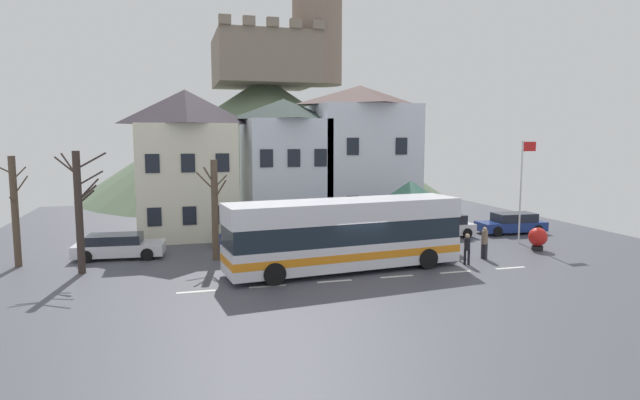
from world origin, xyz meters
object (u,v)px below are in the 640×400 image
object	(u,v)px
harbour_buoy	(538,238)
bus_shelter	(410,195)
pedestrian_01	(485,242)
flagpole	(522,183)
parked_car_02	(256,236)
pedestrian_00	(424,240)
pedestrian_02	(448,238)
townhouse_00	(187,164)
parked_car_04	(362,231)
bare_tree_00	(15,211)
hilltop_castle	(266,133)
townhouse_02	(360,157)
parked_car_00	(512,223)
bare_tree_02	(79,210)
parked_car_01	(443,226)
transit_bus	(345,235)
bare_tree_01	(215,209)
public_bench	(410,234)
pedestrian_03	(467,247)
townhouse_01	(284,166)

from	to	relation	value
harbour_buoy	bus_shelter	bearing A→B (deg)	164.45
pedestrian_01	flagpole	bearing A→B (deg)	34.95
parked_car_02	pedestrian_00	world-z (taller)	pedestrian_00
pedestrian_02	harbour_buoy	world-z (taller)	pedestrian_02
bus_shelter	pedestrian_00	bearing A→B (deg)	-84.21
townhouse_00	flagpole	xyz separation A→B (m)	(19.16, -7.86, -1.04)
parked_car_04	bare_tree_00	size ratio (longest dim) A/B	0.81
hilltop_castle	parked_car_04	world-z (taller)	hilltop_castle
townhouse_00	flagpole	size ratio (longest dim) A/B	1.52
townhouse_02	parked_car_00	size ratio (longest dim) A/B	2.18
hilltop_castle	harbour_buoy	world-z (taller)	hilltop_castle
bare_tree_02	pedestrian_01	bearing A→B (deg)	-6.96
bare_tree_02	parked_car_01	bearing A→B (deg)	10.14
parked_car_04	bare_tree_00	world-z (taller)	bare_tree_00
harbour_buoy	transit_bus	bearing A→B (deg)	-173.28
pedestrian_01	flagpole	world-z (taller)	flagpole
townhouse_00	pedestrian_02	size ratio (longest dim) A/B	5.88
townhouse_02	parked_car_00	bearing A→B (deg)	-31.31
townhouse_00	pedestrian_02	bearing A→B (deg)	-35.18
transit_bus	parked_car_02	size ratio (longest dim) A/B	2.71
pedestrian_02	flagpole	xyz separation A→B (m)	(5.72, 1.61, 2.69)
pedestrian_02	bare_tree_00	distance (m)	22.12
bare_tree_01	parked_car_01	bearing A→B (deg)	10.10
townhouse_00	parked_car_02	world-z (taller)	townhouse_00
parked_car_00	bare_tree_01	xyz separation A→B (m)	(-19.54, -2.51, 2.02)
hilltop_castle	pedestrian_02	world-z (taller)	hilltop_castle
hilltop_castle	parked_car_01	xyz separation A→B (m)	(6.49, -28.41, -6.10)
townhouse_02	parked_car_04	distance (m)	7.16
parked_car_04	public_bench	xyz separation A→B (m)	(2.81, -0.78, -0.20)
flagpole	bus_shelter	bearing A→B (deg)	-179.10
hilltop_castle	parked_car_02	size ratio (longest dim) A/B	9.12
pedestrian_03	flagpole	distance (m)	7.72
transit_bus	parked_car_04	world-z (taller)	transit_bus
bare_tree_01	townhouse_02	bearing A→B (deg)	36.23
parked_car_00	bare_tree_00	xyz separation A→B (m)	(-29.06, -1.41, 2.12)
pedestrian_00	bare_tree_02	size ratio (longest dim) A/B	0.27
hilltop_castle	public_bench	size ratio (longest dim) A/B	27.94
townhouse_02	bus_shelter	xyz separation A→B (m)	(-0.05, -8.46, -1.80)
transit_bus	bus_shelter	distance (m)	6.13
townhouse_00	bare_tree_02	size ratio (longest dim) A/B	1.62
bare_tree_01	pedestrian_02	bearing A→B (deg)	-9.65
pedestrian_01	public_bench	xyz separation A→B (m)	(-1.84, 5.19, -0.45)
bus_shelter	bare_tree_01	bearing A→B (deg)	176.83
hilltop_castle	public_bench	world-z (taller)	hilltop_castle
parked_car_01	bare_tree_01	size ratio (longest dim) A/B	0.75
townhouse_00	pedestrian_00	bearing A→B (deg)	-38.45
townhouse_00	harbour_buoy	distance (m)	21.62
townhouse_01	parked_car_02	world-z (taller)	townhouse_01
townhouse_00	pedestrian_01	world-z (taller)	townhouse_00
flagpole	harbour_buoy	world-z (taller)	flagpole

